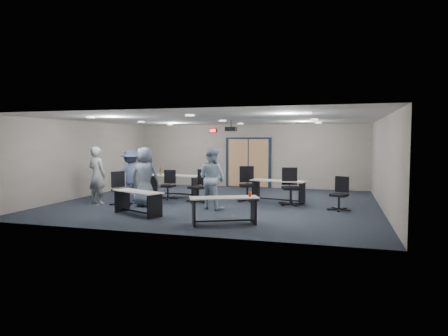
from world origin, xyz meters
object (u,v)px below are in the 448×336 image
(table_front_left, at_px, (138,199))
(table_back_right, at_px, (278,187))
(chair_back_b, at_px, (197,186))
(chair_back_a, at_px, (168,185))
(person_back, at_px, (131,175))
(person_gray, at_px, (97,175))
(table_back_left, at_px, (173,182))
(chair_loose_left, at_px, (121,189))
(chair_back_d, at_px, (291,187))
(person_plaid, at_px, (145,177))
(person_lightblue, at_px, (212,178))
(table_front_right, at_px, (224,206))
(chair_back_c, at_px, (247,184))
(chair_loose_right, at_px, (339,194))

(table_front_left, relative_size, table_back_right, 0.89)
(table_back_right, bearing_deg, chair_back_b, -151.89)
(chair_back_a, xyz_separation_m, person_back, (-1.02, -0.69, 0.36))
(chair_back_a, relative_size, person_gray, 0.55)
(table_back_left, xyz_separation_m, chair_loose_left, (-0.75, -2.31, -0.01))
(table_back_left, distance_m, chair_back_d, 4.37)
(person_plaid, distance_m, person_back, 1.32)
(person_plaid, distance_m, person_lightblue, 2.10)
(table_front_right, relative_size, person_lightblue, 0.95)
(table_back_right, relative_size, chair_back_c, 1.63)
(person_gray, bearing_deg, person_lightblue, -165.53)
(table_back_right, relative_size, chair_loose_right, 1.92)
(table_back_left, relative_size, person_gray, 1.06)
(chair_back_c, xyz_separation_m, person_gray, (-4.47, -1.90, 0.34))
(chair_loose_right, xyz_separation_m, person_plaid, (-5.71, -0.91, 0.43))
(person_gray, bearing_deg, chair_loose_right, -161.14)
(table_front_right, height_order, person_gray, person_gray)
(table_front_left, relative_size, chair_back_d, 1.44)
(chair_back_a, bearing_deg, table_front_left, -84.57)
(table_back_right, height_order, chair_back_b, chair_back_b)
(table_front_left, bearing_deg, table_back_left, 122.07)
(chair_back_b, distance_m, chair_back_c, 1.67)
(chair_back_b, height_order, chair_loose_right, chair_back_b)
(table_front_left, bearing_deg, chair_back_b, 96.10)
(chair_loose_right, distance_m, person_lightblue, 3.72)
(person_gray, distance_m, person_plaid, 1.70)
(table_front_left, distance_m, table_front_right, 2.67)
(chair_back_b, xyz_separation_m, chair_back_c, (1.51, 0.73, 0.04))
(table_back_right, height_order, person_plaid, person_plaid)
(table_front_right, height_order, person_plaid, person_plaid)
(person_plaid, bearing_deg, table_back_right, -158.59)
(table_front_right, relative_size, person_back, 1.00)
(table_back_right, distance_m, chair_loose_right, 2.15)
(chair_back_d, bearing_deg, chair_back_a, 162.05)
(table_back_left, distance_m, table_back_right, 3.86)
(chair_back_c, xyz_separation_m, chair_back_d, (1.49, -0.41, 0.01))
(chair_back_a, bearing_deg, chair_back_c, 4.46)
(chair_back_b, relative_size, chair_back_d, 0.92)
(chair_back_c, bearing_deg, chair_back_d, -34.52)
(chair_loose_left, relative_size, person_plaid, 0.57)
(table_front_right, distance_m, chair_back_c, 3.78)
(chair_back_d, relative_size, chair_loose_left, 1.11)
(table_back_right, distance_m, chair_back_c, 1.04)
(table_front_left, distance_m, person_back, 2.64)
(table_back_left, bearing_deg, chair_back_c, -4.15)
(person_gray, height_order, person_back, person_gray)
(table_back_left, height_order, person_plaid, person_plaid)
(chair_back_a, xyz_separation_m, person_plaid, (-0.04, -1.58, 0.42))
(chair_back_c, relative_size, chair_loose_left, 1.10)
(table_front_right, distance_m, table_back_right, 3.83)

